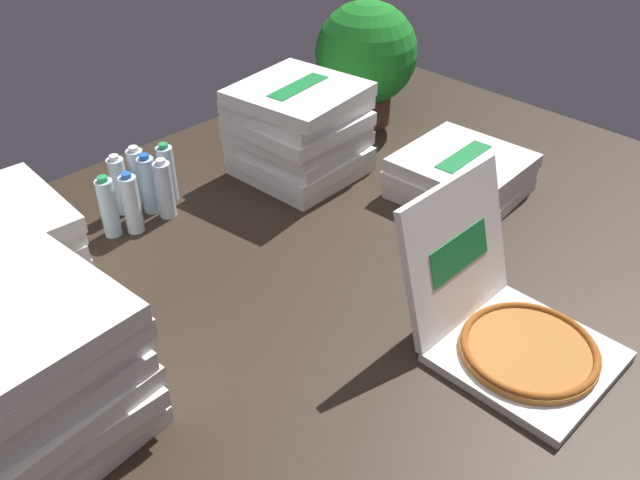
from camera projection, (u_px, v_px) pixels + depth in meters
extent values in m
cube|color=#2D2319|center=(331.00, 305.00, 1.97)|extent=(3.20, 2.40, 0.02)
cube|color=white|center=(527.00, 357.00, 1.77)|extent=(0.40, 0.40, 0.03)
cylinder|color=#B77033|center=(529.00, 350.00, 1.75)|extent=(0.35, 0.35, 0.02)
torus|color=#9C501E|center=(529.00, 348.00, 1.75)|extent=(0.35, 0.35, 0.02)
cube|color=white|center=(456.00, 252.00, 1.79)|extent=(0.40, 0.13, 0.39)
cube|color=#197A38|center=(460.00, 253.00, 1.78)|extent=(0.24, 0.03, 0.10)
cube|color=white|center=(460.00, 187.00, 2.43)|extent=(0.44, 0.44, 0.05)
cube|color=white|center=(459.00, 176.00, 2.40)|extent=(0.42, 0.42, 0.05)
cube|color=#197A38|center=(460.00, 169.00, 2.39)|extent=(0.26, 0.09, 0.00)
cube|color=white|center=(463.00, 163.00, 2.38)|extent=(0.42, 0.42, 0.05)
cube|color=#197A38|center=(464.00, 156.00, 2.36)|extent=(0.26, 0.08, 0.00)
cube|color=white|center=(5.00, 289.00, 1.97)|extent=(0.42, 0.42, 0.05)
cube|color=white|center=(2.00, 276.00, 1.94)|extent=(0.43, 0.43, 0.05)
cube|color=white|center=(49.00, 424.00, 1.57)|extent=(0.44, 0.44, 0.05)
cube|color=white|center=(42.00, 411.00, 1.55)|extent=(0.40, 0.40, 0.05)
cube|color=white|center=(43.00, 398.00, 1.51)|extent=(0.40, 0.40, 0.05)
cube|color=#197A38|center=(40.00, 390.00, 1.50)|extent=(0.26, 0.07, 0.00)
cube|color=white|center=(34.00, 385.00, 1.48)|extent=(0.44, 0.44, 0.05)
cube|color=white|center=(26.00, 365.00, 1.46)|extent=(0.41, 0.41, 0.05)
cube|color=white|center=(20.00, 348.00, 1.43)|extent=(0.44, 0.44, 0.05)
cube|color=#197A38|center=(17.00, 339.00, 1.42)|extent=(0.26, 0.10, 0.00)
cube|color=white|center=(17.00, 336.00, 1.39)|extent=(0.43, 0.43, 0.05)
cube|color=#197A38|center=(14.00, 327.00, 1.38)|extent=(0.26, 0.09, 0.00)
cube|color=white|center=(8.00, 320.00, 1.36)|extent=(0.42, 0.42, 0.05)
cube|color=white|center=(301.00, 166.00, 2.56)|extent=(0.41, 0.41, 0.05)
cube|color=white|center=(301.00, 156.00, 2.52)|extent=(0.41, 0.41, 0.05)
cube|color=#197A38|center=(300.00, 149.00, 2.51)|extent=(0.26, 0.08, 0.00)
cube|color=white|center=(300.00, 142.00, 2.51)|extent=(0.44, 0.44, 0.05)
cube|color=white|center=(297.00, 130.00, 2.48)|extent=(0.42, 0.42, 0.05)
cube|color=#197A38|center=(297.00, 123.00, 2.47)|extent=(0.26, 0.09, 0.00)
cube|color=white|center=(298.00, 120.00, 2.43)|extent=(0.41, 0.41, 0.05)
cube|color=white|center=(297.00, 104.00, 2.43)|extent=(0.42, 0.42, 0.05)
cube|color=white|center=(298.00, 93.00, 2.39)|extent=(0.45, 0.45, 0.05)
cube|color=#197A38|center=(298.00, 86.00, 2.37)|extent=(0.27, 0.11, 0.00)
cylinder|color=silver|center=(149.00, 185.00, 2.30)|extent=(0.06, 0.06, 0.20)
cylinder|color=blue|center=(144.00, 157.00, 2.24)|extent=(0.03, 0.03, 0.02)
cylinder|color=silver|center=(165.00, 190.00, 2.27)|extent=(0.06, 0.06, 0.20)
cylinder|color=white|center=(161.00, 162.00, 2.21)|extent=(0.03, 0.03, 0.02)
cylinder|color=silver|center=(132.00, 204.00, 2.20)|extent=(0.06, 0.06, 0.20)
cylinder|color=blue|center=(126.00, 175.00, 2.14)|extent=(0.03, 0.03, 0.02)
cylinder|color=white|center=(119.00, 186.00, 2.29)|extent=(0.06, 0.06, 0.20)
cylinder|color=white|center=(114.00, 158.00, 2.23)|extent=(0.03, 0.03, 0.02)
cylinder|color=silver|center=(167.00, 174.00, 2.36)|extent=(0.06, 0.06, 0.20)
cylinder|color=#239951|center=(163.00, 146.00, 2.30)|extent=(0.03, 0.03, 0.02)
cylinder|color=white|center=(138.00, 177.00, 2.34)|extent=(0.06, 0.06, 0.20)
cylinder|color=white|center=(133.00, 149.00, 2.28)|extent=(0.03, 0.03, 0.02)
cylinder|color=silver|center=(109.00, 208.00, 2.18)|extent=(0.06, 0.06, 0.20)
cylinder|color=#239951|center=(102.00, 179.00, 2.12)|extent=(0.03, 0.03, 0.02)
cylinder|color=#513323|center=(364.00, 107.00, 2.89)|extent=(0.22, 0.22, 0.12)
sphere|color=#1B7B23|center=(366.00, 53.00, 2.76)|extent=(0.41, 0.41, 0.41)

